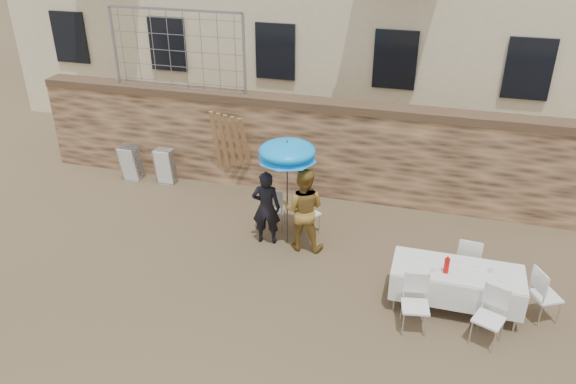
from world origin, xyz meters
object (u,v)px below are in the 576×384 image
(couple_chair_left, at_px, (275,208))
(table_chair_front_right, at_px, (489,318))
(man_suit, at_px, (266,208))
(couple_chair_right, at_px, (308,212))
(table_chair_side, at_px, (546,295))
(chair_stack_left, at_px, (134,160))
(umbrella, at_px, (287,154))
(soda_bottle, at_px, (447,266))
(table_chair_front_left, at_px, (415,305))
(chair_stack_right, at_px, (168,164))
(table_chair_back, at_px, (469,259))
(woman_dress, at_px, (303,209))
(banquet_table, at_px, (458,271))

(couple_chair_left, xyz_separation_m, table_chair_front_right, (4.15, -2.40, 0.00))
(man_suit, height_order, couple_chair_right, man_suit)
(table_chair_side, bearing_deg, couple_chair_right, 42.65)
(chair_stack_left, bearing_deg, umbrella, -22.56)
(soda_bottle, bearing_deg, table_chair_front_left, -123.69)
(table_chair_front_left, bearing_deg, chair_stack_right, 138.75)
(soda_bottle, relative_size, chair_stack_right, 0.28)
(umbrella, bearing_deg, chair_stack_right, 152.47)
(man_suit, distance_m, umbrella, 1.22)
(soda_bottle, height_order, table_chair_back, soda_bottle)
(table_chair_side, height_order, chair_stack_left, table_chair_side)
(woman_dress, height_order, chair_stack_left, woman_dress)
(man_suit, xyz_separation_m, chair_stack_left, (-4.04, 1.94, -0.31))
(banquet_table, distance_m, table_chair_side, 1.43)
(table_chair_back, bearing_deg, banquet_table, 80.72)
(couple_chair_left, distance_m, table_chair_back, 3.95)
(couple_chair_right, bearing_deg, woman_dress, 127.10)
(couple_chair_right, xyz_separation_m, chair_stack_left, (-4.74, 1.39, -0.02))
(banquet_table, distance_m, table_chair_back, 0.86)
(umbrella, bearing_deg, table_chair_back, -6.64)
(table_chair_front_right, bearing_deg, chair_stack_left, 177.14)
(man_suit, height_order, table_chair_back, man_suit)
(man_suit, height_order, soda_bottle, man_suit)
(woman_dress, bearing_deg, banquet_table, 156.44)
(table_chair_side, height_order, chair_stack_right, table_chair_side)
(woman_dress, xyz_separation_m, table_chair_side, (4.30, -1.00, -0.37))
(couple_chair_right, xyz_separation_m, banquet_table, (2.95, -1.65, 0.25))
(couple_chair_left, height_order, soda_bottle, soda_bottle)
(man_suit, distance_m, table_chair_front_right, 4.56)
(woman_dress, bearing_deg, umbrella, -18.73)
(woman_dress, relative_size, umbrella, 0.84)
(table_chair_front_left, height_order, chair_stack_left, table_chair_front_left)
(umbrella, relative_size, table_chair_front_left, 2.12)
(man_suit, relative_size, table_chair_back, 1.61)
(woman_dress, height_order, umbrella, umbrella)
(table_chair_front_right, height_order, table_chair_back, same)
(man_suit, distance_m, chair_stack_right, 3.71)
(chair_stack_right, bearing_deg, man_suit, -31.78)
(banquet_table, distance_m, chair_stack_right, 7.45)
(soda_bottle, relative_size, table_chair_side, 0.27)
(man_suit, xyz_separation_m, table_chair_front_right, (4.15, -1.85, -0.29))
(umbrella, distance_m, couple_chair_right, 1.54)
(table_chair_front_left, bearing_deg, umbrella, 133.93)
(couple_chair_left, bearing_deg, woman_dress, 136.81)
(chair_stack_left, bearing_deg, woman_dress, -22.10)
(table_chair_front_right, bearing_deg, woman_dress, 173.46)
(woman_dress, bearing_deg, table_chair_side, 164.11)
(couple_chair_right, relative_size, table_chair_side, 1.00)
(table_chair_back, bearing_deg, couple_chair_left, -7.71)
(man_suit, distance_m, couple_chair_right, 0.94)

